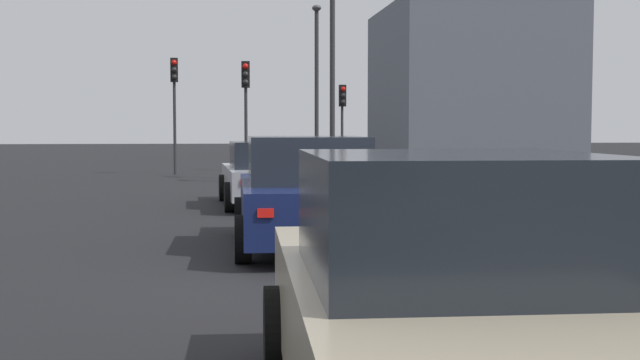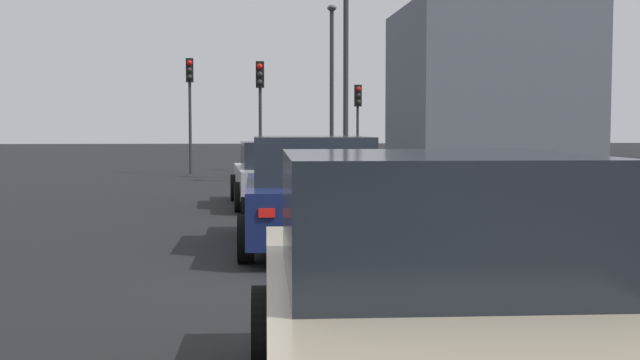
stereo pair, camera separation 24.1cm
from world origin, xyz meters
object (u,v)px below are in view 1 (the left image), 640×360
traffic_light_near_right (343,108)px  street_lamp_far (317,73)px  car_navy_second (306,195)px  car_beige_third (446,305)px  traffic_light_near_left (246,94)px  car_silver_lead (268,174)px  street_lamp_kerbside (332,56)px  traffic_light_far_left (174,91)px

traffic_light_near_right → street_lamp_far: size_ratio=0.54×
car_navy_second → car_beige_third: (-7.52, 0.01, -0.00)m
traffic_light_near_left → traffic_light_near_right: size_ratio=1.14×
traffic_light_near_left → traffic_light_near_right: traffic_light_near_left is taller
car_silver_lead → street_lamp_kerbside: street_lamp_kerbside is taller
car_silver_lead → traffic_light_near_left: traffic_light_near_left is taller
car_silver_lead → street_lamp_kerbside: size_ratio=0.67×
traffic_light_near_left → street_lamp_kerbside: (-3.18, -2.55, 1.06)m
car_beige_third → street_lamp_far: (27.47, -2.59, 3.13)m
traffic_light_near_left → traffic_light_near_right: 7.01m
traffic_light_near_left → street_lamp_kerbside: bearing=42.9°
car_navy_second → street_lamp_far: 20.36m
traffic_light_far_left → street_lamp_far: street_lamp_far is taller
car_beige_third → traffic_light_near_left: bearing=2.6°
car_navy_second → street_lamp_far: bearing=-6.2°
traffic_light_far_left → street_lamp_far: size_ratio=0.67×
car_navy_second → street_lamp_kerbside: (13.06, -2.23, 3.18)m
car_navy_second → traffic_light_near_left: bearing=2.3°
car_silver_lead → traffic_light_near_left: size_ratio=1.11×
car_silver_lead → traffic_light_far_left: 13.29m
car_navy_second → car_beige_third: size_ratio=1.05×
car_silver_lead → traffic_light_far_left: bearing=9.9°
traffic_light_near_left → street_lamp_kerbside: 4.21m
street_lamp_far → street_lamp_kerbside: bearing=177.1°
traffic_light_far_left → car_navy_second: bearing=4.2°
car_silver_lead → car_beige_third: size_ratio=1.05×
car_navy_second → street_lamp_far: street_lamp_far is taller
traffic_light_far_left → car_beige_third: bearing=1.8°
street_lamp_kerbside → car_silver_lead: bearing=160.0°
car_beige_third → street_lamp_far: 27.77m
traffic_light_near_left → traffic_light_near_right: bearing=147.1°
street_lamp_far → car_beige_third: bearing=174.6°
street_lamp_kerbside → car_navy_second: bearing=170.3°
traffic_light_far_left → street_lamp_far: bearing=92.4°
traffic_light_far_left → street_lamp_kerbside: 8.12m
traffic_light_far_left → street_lamp_kerbside: street_lamp_kerbside is taller
traffic_light_near_left → car_silver_lead: bearing=5.1°
car_silver_lead → street_lamp_kerbside: 7.67m
traffic_light_near_right → street_lamp_far: 2.65m
street_lamp_kerbside → street_lamp_far: (6.90, -0.35, -0.06)m
traffic_light_near_right → traffic_light_far_left: size_ratio=0.81×
street_lamp_kerbside → traffic_light_near_left: bearing=38.8°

